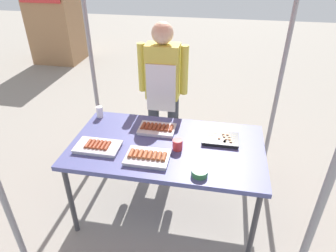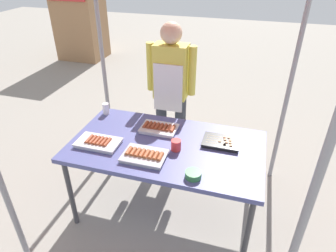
{
  "view_description": "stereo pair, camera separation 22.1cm",
  "coord_description": "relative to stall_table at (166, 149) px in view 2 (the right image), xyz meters",
  "views": [
    {
      "loc": [
        0.39,
        -2.02,
        2.17
      ],
      "look_at": [
        0.0,
        0.05,
        0.9
      ],
      "focal_mm": 32.0,
      "sensor_mm": 36.0,
      "label": 1
    },
    {
      "loc": [
        0.6,
        -1.97,
        2.17
      ],
      "look_at": [
        0.0,
        0.05,
        0.9
      ],
      "focal_mm": 32.0,
      "sensor_mm": 36.0,
      "label": 2
    }
  ],
  "objects": [
    {
      "name": "ground_plane",
      "position": [
        0.0,
        0.0,
        -0.7
      ],
      "size": [
        18.0,
        18.0,
        0.0
      ],
      "primitive_type": "plane",
      "color": "gray"
    },
    {
      "name": "stall_table",
      "position": [
        0.0,
        0.0,
        0.0
      ],
      "size": [
        1.6,
        0.9,
        0.75
      ],
      "color": "#4C518C",
      "rests_on": "ground"
    },
    {
      "name": "tray_grilled_sausages",
      "position": [
        -0.13,
        0.19,
        0.07
      ],
      "size": [
        0.32,
        0.22,
        0.05
      ],
      "color": "silver",
      "rests_on": "stall_table"
    },
    {
      "name": "tray_meat_skewers",
      "position": [
        0.44,
        0.14,
        0.07
      ],
      "size": [
        0.31,
        0.22,
        0.04
      ],
      "color": "black",
      "rests_on": "stall_table"
    },
    {
      "name": "tray_pork_links",
      "position": [
        -0.54,
        -0.16,
        0.07
      ],
      "size": [
        0.36,
        0.22,
        0.05
      ],
      "color": "silver",
      "rests_on": "stall_table"
    },
    {
      "name": "tray_spring_rolls",
      "position": [
        -0.11,
        -0.23,
        0.07
      ],
      "size": [
        0.34,
        0.24,
        0.05
      ],
      "color": "#ADADB2",
      "rests_on": "stall_table"
    },
    {
      "name": "condiment_bowl",
      "position": [
        0.3,
        -0.34,
        0.08
      ],
      "size": [
        0.12,
        0.12,
        0.05
      ],
      "primitive_type": "cylinder",
      "color": "#33723F",
      "rests_on": "stall_table"
    },
    {
      "name": "drink_cup_near_edge",
      "position": [
        -0.72,
        0.35,
        0.11
      ],
      "size": [
        0.06,
        0.06,
        0.11
      ],
      "primitive_type": "cylinder",
      "color": "white",
      "rests_on": "stall_table"
    },
    {
      "name": "drink_cup_by_wok",
      "position": [
        0.1,
        -0.05,
        0.1
      ],
      "size": [
        0.08,
        0.08,
        0.09
      ],
      "primitive_type": "cylinder",
      "color": "red",
      "rests_on": "stall_table"
    },
    {
      "name": "vendor_woman",
      "position": [
        -0.2,
        0.81,
        0.23
      ],
      "size": [
        0.52,
        0.23,
        1.57
      ],
      "rotation": [
        0.0,
        0.0,
        3.14
      ],
      "color": "#333842",
      "rests_on": "ground"
    },
    {
      "name": "neighbor_stall_left",
      "position": [
        -3.1,
        3.87,
        0.2
      ],
      "size": [
        0.92,
        0.79,
        1.79
      ],
      "color": "#9E724C",
      "rests_on": "ground"
    }
  ]
}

